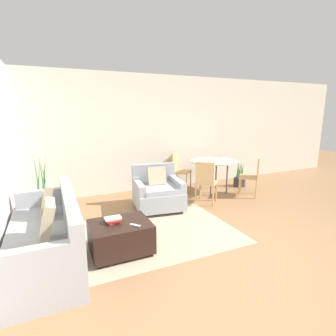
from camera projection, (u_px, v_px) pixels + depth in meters
name	position (u px, v px, depth m)	size (l,w,h in m)	color
ground_plane	(247.00, 249.00, 3.69)	(20.00, 20.00, 0.00)	#936B47
wall_back	(156.00, 133.00, 6.40)	(12.00, 0.06, 2.75)	beige
area_rug	(149.00, 233.00, 4.15)	(2.71, 1.88, 0.01)	tan
couch	(47.00, 238.00, 3.35)	(0.82, 2.06, 0.92)	#999EA8
armchair	(158.00, 192.00, 5.19)	(1.01, 1.01, 0.84)	#999EA8
ottoman	(121.00, 236.00, 3.56)	(0.80, 0.63, 0.43)	black
book_stack	(113.00, 220.00, 3.53)	(0.22, 0.19, 0.07)	#B72D28
tv_remote_primary	(135.00, 225.00, 3.44)	(0.13, 0.14, 0.01)	#B7B7BC
potted_plant	(45.00, 207.00, 4.60)	(0.43, 0.43, 1.24)	maroon
dining_table	(214.00, 164.00, 6.17)	(1.13, 1.13, 0.77)	#99A8AD
dining_chair_near_left	(206.00, 180.00, 5.39)	(0.59, 0.59, 0.90)	tan
dining_chair_near_right	(253.00, 174.00, 5.90)	(0.59, 0.59, 0.90)	tan
dining_chair_far_left	(178.00, 168.00, 6.51)	(0.59, 0.59, 0.90)	tan
potted_plant_small	(240.00, 180.00, 6.76)	(0.30, 0.30, 0.66)	#333338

